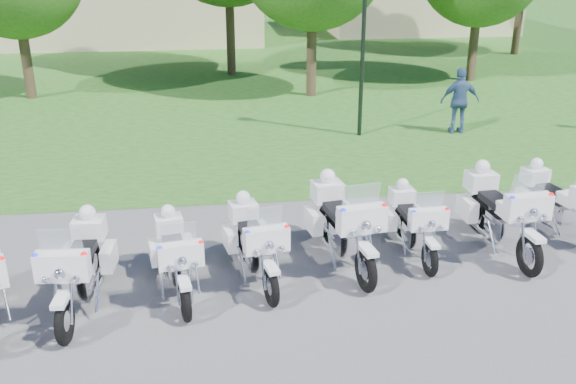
{
  "coord_description": "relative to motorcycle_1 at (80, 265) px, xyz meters",
  "views": [
    {
      "loc": [
        -2.03,
        -9.97,
        5.43
      ],
      "look_at": [
        -0.63,
        1.2,
        0.95
      ],
      "focal_mm": 40.0,
      "sensor_mm": 36.0,
      "label": 1
    }
  ],
  "objects": [
    {
      "name": "ground",
      "position": [
        4.14,
        0.81,
        -0.7
      ],
      "size": [
        100.0,
        100.0,
        0.0
      ],
      "primitive_type": "plane",
      "color": "#57575C",
      "rests_on": "ground"
    },
    {
      "name": "grass_lawn",
      "position": [
        4.14,
        27.81,
        -0.7
      ],
      "size": [
        100.0,
        48.0,
        0.01
      ],
      "primitive_type": "cube",
      "color": "#275B1C",
      "rests_on": "ground"
    },
    {
      "name": "motorcycle_1",
      "position": [
        0.0,
        0.0,
        0.0
      ],
      "size": [
        0.91,
        2.5,
        1.68
      ],
      "rotation": [
        0.0,
        0.0,
        3.07
      ],
      "color": "black",
      "rests_on": "ground"
    },
    {
      "name": "motorcycle_2",
      "position": [
        1.46,
        0.26,
        -0.07
      ],
      "size": [
        0.98,
        2.24,
        1.51
      ],
      "rotation": [
        0.0,
        0.0,
        3.31
      ],
      "color": "black",
      "rests_on": "ground"
    },
    {
      "name": "motorcycle_3",
      "position": [
        2.77,
        0.56,
        -0.04
      ],
      "size": [
        1.04,
        2.33,
        1.58
      ],
      "rotation": [
        0.0,
        0.0,
        3.33
      ],
      "color": "black",
      "rests_on": "ground"
    },
    {
      "name": "motorcycle_4",
      "position": [
        4.36,
        0.95,
        0.04
      ],
      "size": [
        1.13,
        2.64,
        1.78
      ],
      "rotation": [
        0.0,
        0.0,
        3.3
      ],
      "color": "black",
      "rests_on": "ground"
    },
    {
      "name": "motorcycle_5",
      "position": [
        5.71,
        1.13,
        -0.09
      ],
      "size": [
        0.75,
        2.17,
        1.46
      ],
      "rotation": [
        0.0,
        0.0,
        3.18
      ],
      "color": "black",
      "rests_on": "ground"
    },
    {
      "name": "motorcycle_6",
      "position": [
        7.35,
        1.11,
        0.04
      ],
      "size": [
        0.97,
        2.64,
        1.77
      ],
      "rotation": [
        0.0,
        0.0,
        3.21
      ],
      "color": "black",
      "rests_on": "ground"
    },
    {
      "name": "motorcycle_7",
      "position": [
        8.8,
        1.69,
        -0.05
      ],
      "size": [
        1.04,
        2.31,
        1.56
      ],
      "rotation": [
        0.0,
        0.0,
        3.34
      ],
      "color": "black",
      "rests_on": "ground"
    },
    {
      "name": "lamp_post",
      "position": [
        6.47,
        8.63,
        2.69
      ],
      "size": [
        0.44,
        0.44,
        4.53
      ],
      "color": "black",
      "rests_on": "ground"
    },
    {
      "name": "building_west",
      "position": [
        -1.86,
        28.81,
        1.37
      ],
      "size": [
        14.56,
        8.32,
        4.1
      ],
      "color": "#C6B78F",
      "rests_on": "ground"
    },
    {
      "name": "bystander_c",
      "position": [
        9.41,
        8.5,
        0.27
      ],
      "size": [
        1.16,
        0.55,
        1.94
      ],
      "primitive_type": "imported",
      "rotation": [
        0.0,
        0.0,
        3.08
      ],
      "color": "#385788",
      "rests_on": "ground"
    }
  ]
}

